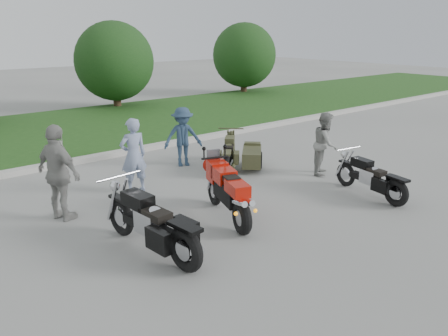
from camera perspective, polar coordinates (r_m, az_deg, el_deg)
ground at (r=8.42m, az=2.55°, el=-7.54°), size 80.00×80.00×0.00m
curb at (r=13.20m, az=-15.01°, el=1.62°), size 60.00×0.30×0.15m
grass_strip at (r=16.98m, az=-20.89°, el=4.53°), size 60.00×8.00×0.14m
tree_mid_right at (r=21.26m, az=-14.13°, el=13.36°), size 3.60×3.60×4.00m
tree_far_right at (r=25.72m, az=2.65°, el=14.50°), size 3.60×3.60×4.00m
sportbike_red at (r=8.46m, az=0.53°, el=-2.98°), size 0.88×2.09×1.02m
cruiser_left at (r=7.31m, az=-9.09°, el=-7.56°), size 0.57×2.50×0.96m
cruiser_right at (r=10.24m, az=18.88°, el=-1.43°), size 0.49×2.04×0.79m
cruiser_sidecar at (r=11.66m, az=2.41°, el=1.63°), size 1.73×1.84×0.79m
person_stripe at (r=10.07m, az=-11.75°, el=1.61°), size 0.66×0.46×1.72m
person_grey at (r=11.47m, az=13.09°, el=3.14°), size 0.98×0.92×1.60m
person_denim at (r=11.90m, az=-5.39°, el=4.07°), size 1.19×0.95×1.61m
person_back at (r=8.93m, az=-20.76°, el=-0.65°), size 0.80×1.20×1.90m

